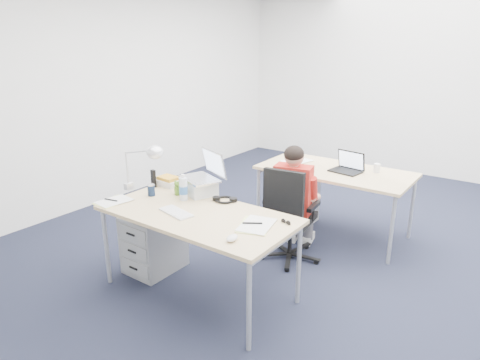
% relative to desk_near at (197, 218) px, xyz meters
% --- Properties ---
extents(floor, '(7.00, 7.00, 0.00)m').
position_rel_desk_near_xyz_m(floor, '(0.51, 1.17, -0.68)').
color(floor, black).
rests_on(floor, ground).
extents(room, '(6.02, 7.02, 2.80)m').
position_rel_desk_near_xyz_m(room, '(0.51, 1.17, 1.03)').
color(room, white).
rests_on(room, ground).
extents(desk_near, '(1.60, 0.80, 0.73)m').
position_rel_desk_near_xyz_m(desk_near, '(0.00, 0.00, 0.00)').
color(desk_near, tan).
rests_on(desk_near, ground).
extents(desk_far, '(1.60, 0.80, 0.73)m').
position_rel_desk_near_xyz_m(desk_far, '(0.40, 1.78, 0.00)').
color(desk_far, tan).
rests_on(desk_far, ground).
extents(office_chair, '(0.67, 0.67, 0.95)m').
position_rel_desk_near_xyz_m(office_chair, '(0.32, 0.96, -0.41)').
color(office_chair, black).
rests_on(office_chair, ground).
extents(seated_person, '(0.42, 0.65, 1.13)m').
position_rel_desk_near_xyz_m(seated_person, '(0.30, 1.11, -0.12)').
color(seated_person, red).
rests_on(seated_person, ground).
extents(drawer_pedestal_near, '(0.40, 0.50, 0.55)m').
position_rel_desk_near_xyz_m(drawer_pedestal_near, '(-0.60, 0.06, -0.41)').
color(drawer_pedestal_near, '#979A9C').
rests_on(drawer_pedestal_near, ground).
extents(drawer_pedestal_far, '(0.40, 0.50, 0.55)m').
position_rel_desk_near_xyz_m(drawer_pedestal_far, '(-0.06, 1.76, -0.41)').
color(drawer_pedestal_far, '#979A9C').
rests_on(drawer_pedestal_far, ground).
extents(silver_laptop, '(0.44, 0.40, 0.38)m').
position_rel_desk_near_xyz_m(silver_laptop, '(-0.27, 0.35, 0.24)').
color(silver_laptop, silver).
rests_on(silver_laptop, desk_near).
extents(wireless_keyboard, '(0.34, 0.20, 0.02)m').
position_rel_desk_near_xyz_m(wireless_keyboard, '(-0.13, -0.11, 0.05)').
color(wireless_keyboard, white).
rests_on(wireless_keyboard, desk_near).
extents(computer_mouse, '(0.08, 0.12, 0.04)m').
position_rel_desk_near_xyz_m(computer_mouse, '(0.53, -0.24, 0.07)').
color(computer_mouse, white).
rests_on(computer_mouse, desk_near).
extents(headphones, '(0.27, 0.24, 0.04)m').
position_rel_desk_near_xyz_m(headphones, '(0.02, 0.34, 0.06)').
color(headphones, black).
rests_on(headphones, desk_near).
extents(can_koozie, '(0.07, 0.07, 0.11)m').
position_rel_desk_near_xyz_m(can_koozie, '(-0.59, 0.06, 0.10)').
color(can_koozie, '#13213C').
rests_on(can_koozie, desk_near).
extents(water_bottle, '(0.09, 0.09, 0.23)m').
position_rel_desk_near_xyz_m(water_bottle, '(-0.29, 0.15, 0.16)').
color(water_bottle, silver).
rests_on(water_bottle, desk_near).
extents(bear_figurine, '(0.07, 0.06, 0.13)m').
position_rel_desk_near_xyz_m(bear_figurine, '(-0.42, 0.21, 0.11)').
color(bear_figurine, '#3A701D').
rests_on(bear_figurine, desk_near).
extents(book_stack, '(0.23, 0.19, 0.09)m').
position_rel_desk_near_xyz_m(book_stack, '(-0.67, 0.35, 0.09)').
color(book_stack, silver).
rests_on(book_stack, desk_near).
extents(cordless_phone, '(0.05, 0.03, 0.17)m').
position_rel_desk_near_xyz_m(cordless_phone, '(-0.75, 0.24, 0.13)').
color(cordless_phone, black).
rests_on(cordless_phone, desk_near).
extents(papers_left, '(0.22, 0.30, 0.01)m').
position_rel_desk_near_xyz_m(papers_left, '(-0.75, -0.24, 0.05)').
color(papers_left, '#E1ED89').
rests_on(papers_left, desk_near).
extents(papers_right, '(0.30, 0.37, 0.01)m').
position_rel_desk_near_xyz_m(papers_right, '(0.52, 0.05, 0.05)').
color(papers_right, '#E1ED89').
rests_on(papers_right, desk_near).
extents(sunglasses, '(0.10, 0.06, 0.02)m').
position_rel_desk_near_xyz_m(sunglasses, '(0.69, 0.23, 0.06)').
color(sunglasses, black).
rests_on(sunglasses, desk_near).
extents(desk_lamp, '(0.44, 0.18, 0.49)m').
position_rel_desk_near_xyz_m(desk_lamp, '(-0.75, 0.06, 0.29)').
color(desk_lamp, silver).
rests_on(desk_lamp, desk_near).
extents(dark_laptop, '(0.35, 0.34, 0.22)m').
position_rel_desk_near_xyz_m(dark_laptop, '(0.52, 1.76, 0.16)').
color(dark_laptop, black).
rests_on(dark_laptop, desk_far).
extents(far_cup, '(0.08, 0.08, 0.09)m').
position_rel_desk_near_xyz_m(far_cup, '(0.80, 1.94, 0.09)').
color(far_cup, white).
rests_on(far_cup, desk_far).
extents(far_papers, '(0.31, 0.38, 0.01)m').
position_rel_desk_near_xyz_m(far_papers, '(-0.10, 1.81, 0.05)').
color(far_papers, white).
rests_on(far_papers, desk_far).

